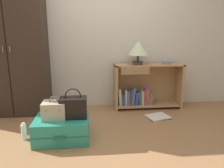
{
  "coord_description": "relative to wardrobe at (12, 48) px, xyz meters",
  "views": [
    {
      "loc": [
        -0.13,
        -2.24,
        1.29
      ],
      "look_at": [
        0.17,
        0.78,
        0.55
      ],
      "focal_mm": 34.19,
      "sensor_mm": 36.0,
      "label": 1
    }
  ],
  "objects": [
    {
      "name": "back_wall",
      "position": [
        1.33,
        0.3,
        0.25
      ],
      "size": [
        6.4,
        0.1,
        2.6
      ],
      "primitive_type": "cube",
      "color": "beige",
      "rests_on": "ground_plane"
    },
    {
      "name": "bottle",
      "position": [
        0.36,
        -0.95,
        -0.95
      ],
      "size": [
        0.06,
        0.06,
        0.22
      ],
      "color": "white",
      "rests_on": "ground_plane"
    },
    {
      "name": "wardrobe",
      "position": [
        0.0,
        0.0,
        0.0
      ],
      "size": [
        1.03,
        0.47,
        2.11
      ],
      "color": "#33261E",
      "rests_on": "ground_plane"
    },
    {
      "name": "bookshelf",
      "position": [
        2.12,
        0.06,
        -0.69
      ],
      "size": [
        1.16,
        0.36,
        0.77
      ],
      "color": "tan",
      "rests_on": "ground_plane"
    },
    {
      "name": "train_case",
      "position": [
        0.75,
        -0.99,
        -0.67
      ],
      "size": [
        0.27,
        0.24,
        0.28
      ],
      "color": "#B7A88E",
      "rests_on": "suitcase_large"
    },
    {
      "name": "open_book_on_floor",
      "position": [
        2.22,
        -0.43,
        -1.05
      ],
      "size": [
        0.4,
        0.35,
        0.02
      ],
      "color": "white",
      "rests_on": "ground_plane"
    },
    {
      "name": "table_lamp",
      "position": [
        1.98,
        0.03,
        -0.03
      ],
      "size": [
        0.34,
        0.34,
        0.39
      ],
      "color": "#3D3838",
      "rests_on": "bookshelf"
    },
    {
      "name": "suitcase_large",
      "position": [
        0.83,
        -0.99,
        -0.91
      ],
      "size": [
        0.66,
        0.5,
        0.28
      ],
      "color": "teal",
      "rests_on": "ground_plane"
    },
    {
      "name": "bowl",
      "position": [
        2.49,
        0.04,
        -0.26
      ],
      "size": [
        0.15,
        0.15,
        0.04
      ],
      "primitive_type": "cylinder",
      "color": "slate",
      "rests_on": "bookshelf"
    },
    {
      "name": "handbag",
      "position": [
        0.98,
        -0.98,
        -0.65
      ],
      "size": [
        0.32,
        0.19,
        0.36
      ],
      "color": "black",
      "rests_on": "suitcase_large"
    },
    {
      "name": "ground_plane",
      "position": [
        1.33,
        -1.2,
        -1.05
      ],
      "size": [
        9.0,
        9.0,
        0.0
      ],
      "primitive_type": "plane",
      "color": "#9E7047"
    }
  ]
}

